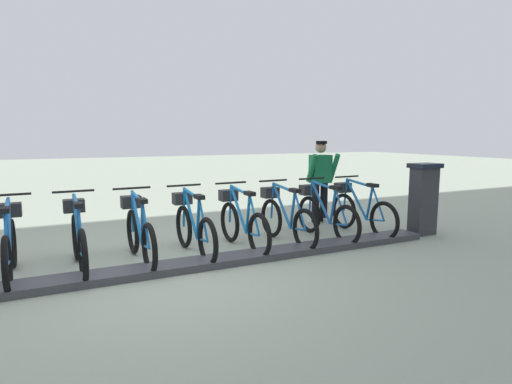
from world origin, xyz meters
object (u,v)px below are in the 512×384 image
(bike_docked_6, at_px, (78,238))
(worker_near_rack, at_px, (320,178))
(bike_docked_5, at_px, (139,232))
(bike_docked_4, at_px, (193,226))
(payment_kiosk, at_px, (423,198))
(bike_docked_2, at_px, (285,217))
(bike_docked_7, at_px, (10,244))
(bike_docked_1, at_px, (324,213))
(bike_docked_0, at_px, (360,210))
(bike_docked_3, at_px, (241,221))

(bike_docked_6, bearing_deg, worker_near_rack, -76.86)
(bike_docked_5, bearing_deg, bike_docked_6, 90.00)
(bike_docked_4, relative_size, bike_docked_6, 1.00)
(payment_kiosk, height_order, bike_docked_2, payment_kiosk)
(payment_kiosk, relative_size, bike_docked_5, 0.74)
(bike_docked_5, bearing_deg, bike_docked_7, 90.00)
(bike_docked_5, bearing_deg, bike_docked_1, -90.00)
(payment_kiosk, xyz_separation_m, worker_near_rack, (1.64, 1.08, 0.24))
(bike_docked_2, distance_m, bike_docked_6, 3.14)
(bike_docked_0, xyz_separation_m, bike_docked_3, (0.00, 2.36, 0.00))
(bike_docked_7, xyz_separation_m, worker_near_rack, (1.07, -5.36, 0.48))
(bike_docked_4, height_order, bike_docked_6, same)
(bike_docked_3, bearing_deg, bike_docked_0, -90.00)
(bike_docked_4, distance_m, worker_near_rack, 3.23)
(bike_docked_3, height_order, bike_docked_7, same)
(bike_docked_7, height_order, worker_near_rack, worker_near_rack)
(payment_kiosk, bearing_deg, bike_docked_6, 84.23)
(bike_docked_1, distance_m, bike_docked_4, 2.36)
(bike_docked_3, relative_size, bike_docked_6, 1.00)
(bike_docked_0, bearing_deg, bike_docked_1, 90.00)
(bike_docked_5, bearing_deg, bike_docked_3, -90.00)
(bike_docked_1, relative_size, bike_docked_2, 1.00)
(bike_docked_3, relative_size, bike_docked_5, 1.00)
(bike_docked_0, height_order, bike_docked_2, same)
(bike_docked_1, distance_m, bike_docked_3, 1.57)
(bike_docked_4, bearing_deg, bike_docked_7, 90.00)
(bike_docked_1, xyz_separation_m, bike_docked_2, (0.00, 0.79, 0.00))
(bike_docked_2, height_order, bike_docked_5, same)
(bike_docked_1, bearing_deg, bike_docked_6, 90.00)
(bike_docked_0, xyz_separation_m, worker_near_rack, (1.07, 0.14, 0.48))
(payment_kiosk, distance_m, bike_docked_4, 4.13)
(payment_kiosk, bearing_deg, bike_docked_4, 82.03)
(bike_docked_1, xyz_separation_m, bike_docked_3, (0.00, 1.57, 0.00))
(bike_docked_0, height_order, bike_docked_3, same)
(bike_docked_7, relative_size, worker_near_rack, 1.04)
(bike_docked_3, bearing_deg, bike_docked_5, 90.00)
(payment_kiosk, bearing_deg, bike_docked_5, 83.30)
(bike_docked_4, distance_m, bike_docked_7, 2.36)
(bike_docked_0, bearing_deg, worker_near_rack, 7.43)
(bike_docked_4, bearing_deg, bike_docked_6, 90.00)
(bike_docked_3, relative_size, bike_docked_4, 1.00)
(bike_docked_3, bearing_deg, bike_docked_6, 90.00)
(bike_docked_1, relative_size, bike_docked_7, 1.00)
(bike_docked_3, height_order, bike_docked_6, same)
(bike_docked_5, bearing_deg, payment_kiosk, -96.70)
(bike_docked_1, bearing_deg, bike_docked_4, 90.00)
(worker_near_rack, bearing_deg, bike_docked_5, 105.74)
(bike_docked_5, height_order, worker_near_rack, worker_near_rack)
(bike_docked_4, xyz_separation_m, bike_docked_6, (0.00, 1.57, 0.00))
(bike_docked_3, distance_m, bike_docked_6, 2.36)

